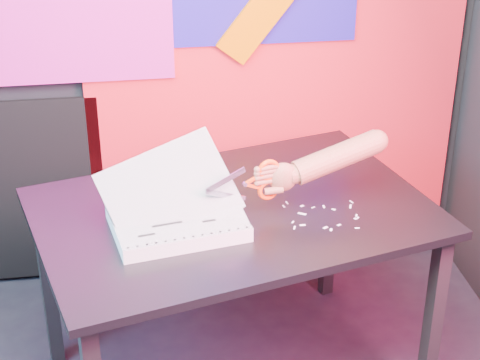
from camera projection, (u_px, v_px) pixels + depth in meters
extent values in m
cube|color=red|center=(275.00, 93.00, 3.41)|extent=(1.60, 0.02, 1.60)
cube|color=#252525|center=(48.00, 284.00, 3.00)|extent=(0.06, 0.06, 0.72)
cube|color=#252525|center=(433.00, 323.00, 2.80)|extent=(0.06, 0.06, 0.72)
cube|color=#252525|center=(329.00, 221.00, 3.41)|extent=(0.06, 0.06, 0.72)
cube|color=black|center=(233.00, 213.00, 2.72)|extent=(1.49, 1.18, 0.03)
cube|color=silver|center=(177.00, 223.00, 2.59)|extent=(0.46, 0.37, 0.05)
cube|color=white|center=(177.00, 216.00, 2.58)|extent=(0.46, 0.37, 0.00)
cube|color=white|center=(177.00, 214.00, 2.58)|extent=(0.46, 0.35, 0.13)
cube|color=white|center=(173.00, 206.00, 2.58)|extent=(0.47, 0.34, 0.22)
cube|color=white|center=(169.00, 191.00, 2.57)|extent=(0.49, 0.30, 0.31)
cylinder|color=black|center=(128.00, 248.00, 2.41)|extent=(0.01, 0.01, 0.00)
cylinder|color=black|center=(137.00, 246.00, 2.41)|extent=(0.01, 0.01, 0.00)
cylinder|color=black|center=(147.00, 244.00, 2.42)|extent=(0.01, 0.01, 0.00)
cylinder|color=black|center=(156.00, 243.00, 2.43)|extent=(0.01, 0.01, 0.00)
cylinder|color=black|center=(166.00, 241.00, 2.44)|extent=(0.01, 0.01, 0.00)
cylinder|color=black|center=(175.00, 240.00, 2.45)|extent=(0.01, 0.01, 0.00)
cylinder|color=black|center=(184.00, 238.00, 2.46)|extent=(0.01, 0.01, 0.00)
cylinder|color=black|center=(193.00, 236.00, 2.46)|extent=(0.01, 0.01, 0.00)
cylinder|color=black|center=(202.00, 235.00, 2.47)|extent=(0.01, 0.01, 0.00)
cylinder|color=black|center=(211.00, 233.00, 2.48)|extent=(0.01, 0.01, 0.00)
cylinder|color=black|center=(220.00, 232.00, 2.49)|extent=(0.01, 0.01, 0.00)
cylinder|color=black|center=(229.00, 230.00, 2.50)|extent=(0.01, 0.01, 0.00)
cylinder|color=black|center=(238.00, 229.00, 2.50)|extent=(0.01, 0.01, 0.00)
cylinder|color=black|center=(247.00, 227.00, 2.51)|extent=(0.01, 0.01, 0.00)
cylinder|color=black|center=(111.00, 204.00, 2.64)|extent=(0.01, 0.01, 0.00)
cylinder|color=black|center=(120.00, 203.00, 2.65)|extent=(0.01, 0.01, 0.00)
cylinder|color=black|center=(128.00, 202.00, 2.66)|extent=(0.01, 0.01, 0.00)
cylinder|color=black|center=(137.00, 200.00, 2.67)|extent=(0.01, 0.01, 0.00)
cylinder|color=black|center=(145.00, 199.00, 2.68)|extent=(0.01, 0.01, 0.00)
cylinder|color=black|center=(154.00, 198.00, 2.68)|extent=(0.01, 0.01, 0.00)
cylinder|color=black|center=(162.00, 196.00, 2.69)|extent=(0.01, 0.01, 0.00)
cylinder|color=black|center=(171.00, 195.00, 2.70)|extent=(0.01, 0.01, 0.00)
cylinder|color=black|center=(179.00, 194.00, 2.71)|extent=(0.01, 0.01, 0.00)
cylinder|color=black|center=(187.00, 192.00, 2.72)|extent=(0.01, 0.01, 0.00)
cylinder|color=black|center=(196.00, 191.00, 2.72)|extent=(0.01, 0.01, 0.00)
cylinder|color=black|center=(204.00, 190.00, 2.73)|extent=(0.01, 0.01, 0.00)
cylinder|color=black|center=(212.00, 189.00, 2.74)|extent=(0.01, 0.01, 0.00)
cylinder|color=black|center=(220.00, 187.00, 2.75)|extent=(0.01, 0.01, 0.00)
cube|color=black|center=(144.00, 212.00, 2.60)|extent=(0.08, 0.02, 0.00)
cube|color=black|center=(181.00, 210.00, 2.61)|extent=(0.06, 0.02, 0.00)
cube|color=black|center=(167.00, 224.00, 2.53)|extent=(0.10, 0.03, 0.00)
cube|color=black|center=(209.00, 221.00, 2.55)|extent=(0.04, 0.02, 0.00)
cube|color=black|center=(147.00, 235.00, 2.47)|extent=(0.06, 0.02, 0.00)
cube|color=black|center=(186.00, 200.00, 2.67)|extent=(0.07, 0.02, 0.00)
cube|color=#B6B8CC|center=(226.00, 180.00, 2.56)|extent=(0.14, 0.04, 0.07)
cube|color=#B6B8CC|center=(226.00, 195.00, 2.59)|extent=(0.14, 0.04, 0.07)
cylinder|color=#B6B8CC|center=(245.00, 184.00, 2.60)|extent=(0.02, 0.02, 0.01)
cube|color=#FD3A0D|center=(252.00, 186.00, 2.61)|extent=(0.05, 0.02, 0.03)
cube|color=#FD3A0D|center=(252.00, 180.00, 2.60)|extent=(0.05, 0.02, 0.03)
torus|color=#FD3A0D|center=(269.00, 170.00, 2.61)|extent=(0.08, 0.03, 0.08)
torus|color=#FD3A0D|center=(268.00, 190.00, 2.64)|extent=(0.08, 0.03, 0.08)
ellipsoid|color=brown|center=(283.00, 177.00, 2.64)|extent=(0.10, 0.06, 0.10)
cylinder|color=brown|center=(268.00, 181.00, 2.63)|extent=(0.08, 0.04, 0.02)
cylinder|color=brown|center=(268.00, 176.00, 2.62)|extent=(0.07, 0.04, 0.02)
cylinder|color=brown|center=(269.00, 171.00, 2.61)|extent=(0.07, 0.03, 0.02)
cylinder|color=brown|center=(269.00, 168.00, 2.60)|extent=(0.06, 0.03, 0.02)
cylinder|color=brown|center=(274.00, 191.00, 2.64)|extent=(0.06, 0.03, 0.03)
cylinder|color=brown|center=(296.00, 174.00, 2.65)|extent=(0.07, 0.08, 0.07)
cylinder|color=brown|center=(337.00, 157.00, 2.69)|extent=(0.33, 0.16, 0.15)
sphere|color=brown|center=(377.00, 141.00, 2.72)|extent=(0.08, 0.08, 0.08)
cube|color=silver|center=(324.00, 207.00, 2.73)|extent=(0.01, 0.02, 0.00)
cube|color=silver|center=(356.00, 216.00, 2.67)|extent=(0.01, 0.03, 0.00)
cube|color=silver|center=(339.00, 225.00, 2.62)|extent=(0.02, 0.01, 0.00)
cube|color=silver|center=(356.00, 218.00, 2.66)|extent=(0.02, 0.02, 0.00)
cube|color=silver|center=(325.00, 228.00, 2.61)|extent=(0.02, 0.02, 0.00)
cube|color=silver|center=(284.00, 206.00, 2.73)|extent=(0.01, 0.02, 0.00)
cube|color=silver|center=(295.00, 228.00, 2.61)|extent=(0.01, 0.02, 0.00)
cube|color=silver|center=(334.00, 209.00, 2.71)|extent=(0.01, 0.01, 0.00)
cube|color=silver|center=(302.00, 225.00, 2.62)|extent=(0.02, 0.01, 0.00)
cube|color=silver|center=(302.00, 206.00, 2.74)|extent=(0.02, 0.01, 0.00)
cube|color=silver|center=(293.00, 222.00, 2.64)|extent=(0.01, 0.01, 0.00)
cube|color=silver|center=(350.00, 206.00, 2.73)|extent=(0.01, 0.03, 0.00)
cube|color=silver|center=(331.00, 230.00, 2.60)|extent=(0.01, 0.02, 0.00)
cube|color=silver|center=(287.00, 203.00, 2.76)|extent=(0.01, 0.02, 0.00)
cube|color=silver|center=(313.00, 207.00, 2.73)|extent=(0.01, 0.01, 0.00)
cube|color=silver|center=(302.00, 214.00, 2.69)|extent=(0.03, 0.02, 0.00)
cube|color=silver|center=(351.00, 202.00, 2.76)|extent=(0.01, 0.02, 0.00)
cube|color=silver|center=(357.00, 228.00, 2.61)|extent=(0.02, 0.01, 0.00)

